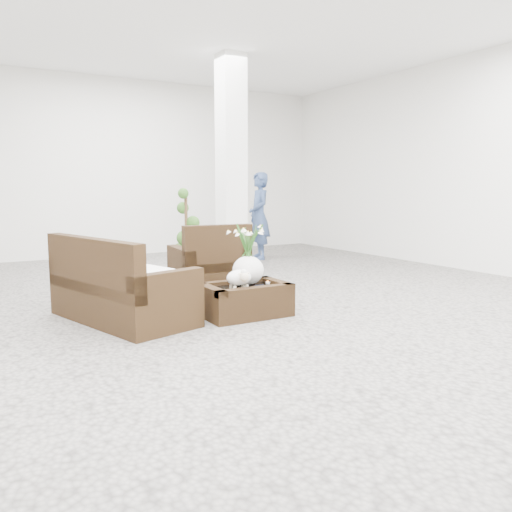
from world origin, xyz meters
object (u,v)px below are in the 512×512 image
coffee_table (245,301)px  topiary (186,238)px  armchair (208,259)px  loveseat (123,278)px

coffee_table → topiary: size_ratio=0.68×
coffee_table → armchair: size_ratio=0.98×
coffee_table → topiary: 2.06m
coffee_table → armchair: (0.14, 1.21, 0.30)m
armchair → topiary: (0.03, 0.78, 0.20)m
armchair → topiary: 0.81m
armchair → loveseat: 1.51m
loveseat → topiary: size_ratio=1.24×
coffee_table → topiary: bearing=85.2°
coffee_table → armchair: 1.26m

